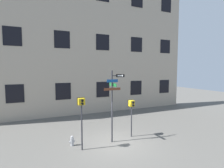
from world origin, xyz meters
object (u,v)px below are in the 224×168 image
Objects in this scene: street_sign_pole at (113,99)px; pedestrian_signal_right at (132,108)px; pedestrian_signal_left at (82,109)px; fire_hydrant at (72,141)px.

street_sign_pole reaches higher than pedestrian_signal_right.
street_sign_pole is at bearing 8.32° from pedestrian_signal_left.
pedestrian_signal_right is (1.47, 0.28, -0.70)m from street_sign_pole.
pedestrian_signal_left is 1.19× the size of pedestrian_signal_right.
pedestrian_signal_left is at bearing -171.68° from street_sign_pole.
fire_hydrant is at bearing 117.38° from pedestrian_signal_left.
street_sign_pole is at bearing -169.20° from pedestrian_signal_right.
pedestrian_signal_right is at bearing 10.80° from street_sign_pole.
street_sign_pole is 1.50× the size of pedestrian_signal_left.
pedestrian_signal_left is 4.93× the size of fire_hydrant.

